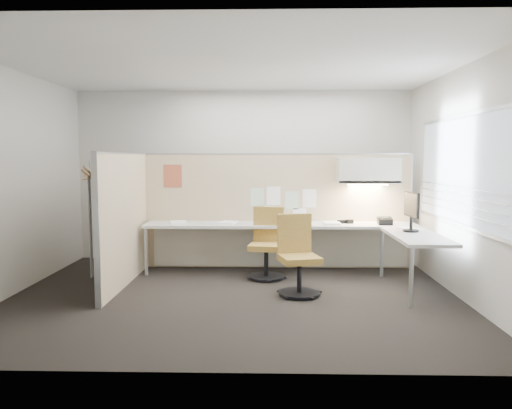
{
  "coord_description": "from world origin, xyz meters",
  "views": [
    {
      "loc": [
        0.42,
        -6.06,
        1.71
      ],
      "look_at": [
        0.25,
        0.8,
        1.06
      ],
      "focal_mm": 35.0,
      "sensor_mm": 36.0,
      "label": 1
    }
  ],
  "objects_px": {
    "monitor": "(411,209)",
    "phone": "(385,221)",
    "desk": "(303,234)",
    "chair_left": "(267,246)",
    "chair_right": "(298,258)"
  },
  "relations": [
    {
      "from": "chair_left",
      "to": "chair_right",
      "type": "relative_size",
      "value": 1.0
    },
    {
      "from": "monitor",
      "to": "phone",
      "type": "distance_m",
      "value": 0.76
    },
    {
      "from": "desk",
      "to": "chair_left",
      "type": "bearing_deg",
      "value": -158.84
    },
    {
      "from": "monitor",
      "to": "phone",
      "type": "bearing_deg",
      "value": 11.24
    },
    {
      "from": "chair_right",
      "to": "phone",
      "type": "relative_size",
      "value": 4.59
    },
    {
      "from": "phone",
      "to": "desk",
      "type": "bearing_deg",
      "value": -175.06
    },
    {
      "from": "chair_left",
      "to": "chair_right",
      "type": "distance_m",
      "value": 0.93
    },
    {
      "from": "chair_left",
      "to": "phone",
      "type": "bearing_deg",
      "value": 17.36
    },
    {
      "from": "desk",
      "to": "chair_right",
      "type": "bearing_deg",
      "value": -97.67
    },
    {
      "from": "desk",
      "to": "monitor",
      "type": "relative_size",
      "value": 7.69
    },
    {
      "from": "monitor",
      "to": "chair_left",
      "type": "bearing_deg",
      "value": 73.55
    },
    {
      "from": "chair_left",
      "to": "phone",
      "type": "relative_size",
      "value": 4.6
    },
    {
      "from": "monitor",
      "to": "phone",
      "type": "xyz_separation_m",
      "value": [
        -0.19,
        0.7,
        -0.25
      ]
    },
    {
      "from": "chair_right",
      "to": "monitor",
      "type": "bearing_deg",
      "value": 1.07
    },
    {
      "from": "desk",
      "to": "chair_right",
      "type": "xyz_separation_m",
      "value": [
        -0.14,
        -1.05,
        -0.14
      ]
    }
  ]
}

